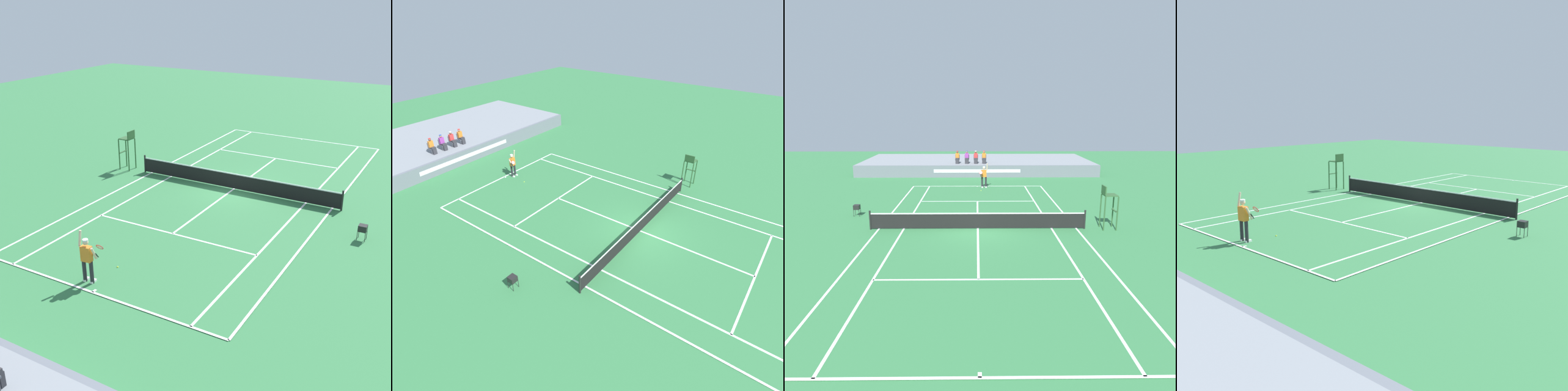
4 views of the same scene
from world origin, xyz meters
TOP-DOWN VIEW (x-y plane):
  - ground_plane at (0.00, 0.00)m, footprint 80.00×80.00m
  - court at (0.00, 0.00)m, footprint 11.08×23.88m
  - net at (0.00, 0.00)m, footprint 11.98×0.10m
  - barrier_wall at (0.00, 16.38)m, footprint 24.14×0.25m
  - bleacher_platform at (0.00, 21.38)m, footprint 24.14×9.76m
  - spectator_seated_0 at (-1.99, 17.80)m, footprint 0.44×0.60m
  - spectator_seated_1 at (-1.03, 17.80)m, footprint 0.44×0.60m
  - spectator_seated_2 at (-0.13, 17.80)m, footprint 0.44×0.60m
  - spectator_seated_3 at (0.71, 17.80)m, footprint 0.44×0.60m
  - tennis_player at (0.57, 11.39)m, footprint 0.76×0.67m
  - tennis_ball at (0.31, 10.01)m, footprint 0.07×0.07m
  - umpire_chair at (7.18, 0.00)m, footprint 0.77×0.77m
  - ball_hopper at (-7.53, 2.76)m, footprint 0.36×0.36m

SIDE VIEW (x-z plane):
  - ground_plane at x=0.00m, z-range 0.00..0.00m
  - court at x=0.00m, z-range 0.00..0.02m
  - tennis_ball at x=0.31m, z-range 0.00..0.07m
  - net at x=0.00m, z-range -0.01..1.06m
  - ball_hopper at x=-7.53m, z-range 0.22..0.92m
  - bleacher_platform at x=0.00m, z-range 0.00..1.17m
  - barrier_wall at x=0.00m, z-range 0.00..1.17m
  - tennis_player at x=0.57m, z-range -0.05..2.04m
  - umpire_chair at x=7.18m, z-range 0.34..2.78m
  - spectator_seated_0 at x=-1.99m, z-range 1.15..2.42m
  - spectator_seated_1 at x=-1.03m, z-range 1.15..2.42m
  - spectator_seated_2 at x=-0.13m, z-range 1.15..2.42m
  - spectator_seated_3 at x=0.71m, z-range 1.15..2.42m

